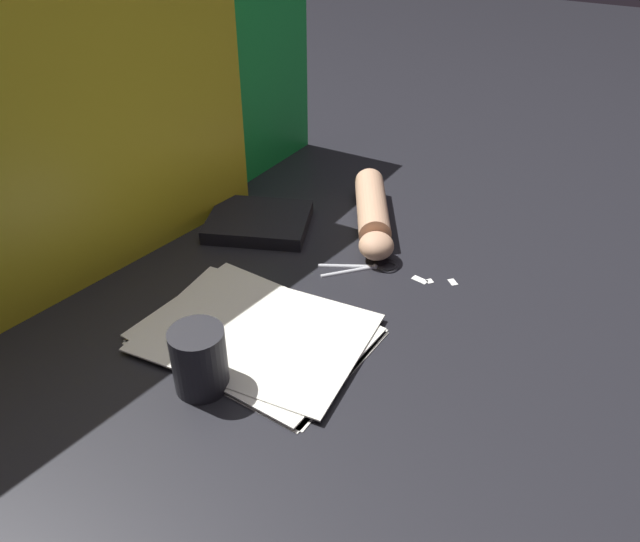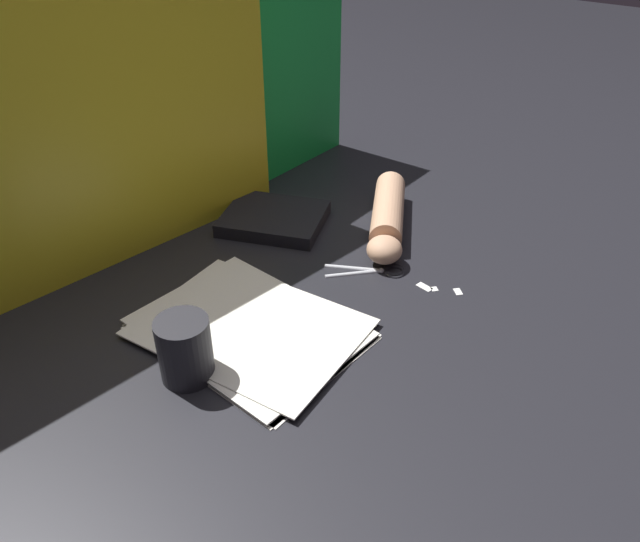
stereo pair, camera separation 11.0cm
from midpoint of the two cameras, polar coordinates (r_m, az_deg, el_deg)
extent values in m
plane|color=black|center=(1.14, 0.62, -2.40)|extent=(6.00, 6.00, 0.00)
cube|color=yellow|center=(1.15, -18.82, 11.72)|extent=(0.83, 0.14, 0.54)
cube|color=green|center=(1.36, -7.16, 15.76)|extent=(0.85, 0.05, 0.50)
cube|color=white|center=(1.06, -3.65, -5.54)|extent=(0.28, 0.37, 0.00)
cube|color=white|center=(1.05, -3.42, -5.53)|extent=(0.29, 0.38, 0.00)
cube|color=white|center=(1.06, -3.65, -5.25)|extent=(0.29, 0.38, 0.00)
cube|color=white|center=(1.05, -3.41, -5.28)|extent=(0.29, 0.38, 0.00)
cube|color=black|center=(1.35, -1.92, 4.75)|extent=(0.24, 0.26, 0.03)
sphere|color=silver|center=(1.21, 8.22, 0.08)|extent=(0.01, 0.01, 0.01)
cylinder|color=silver|center=(1.20, 5.70, -0.19)|extent=(0.09, 0.08, 0.01)
torus|color=black|center=(1.22, 9.36, 0.20)|extent=(0.06, 0.06, 0.01)
cylinder|color=silver|center=(1.21, 5.62, 0.31)|extent=(0.06, 0.10, 0.01)
torus|color=black|center=(1.21, 9.42, -0.03)|extent=(0.06, 0.06, 0.01)
cylinder|color=tan|center=(1.36, 8.57, 5.47)|extent=(0.25, 0.18, 0.07)
ellipsoid|color=tan|center=(1.22, 8.48, 1.87)|extent=(0.10, 0.10, 0.05)
cube|color=white|center=(1.18, 13.05, -1.69)|extent=(0.02, 0.02, 0.00)
cube|color=white|center=(1.19, 15.12, -1.91)|extent=(0.02, 0.02, 0.00)
cube|color=white|center=(1.18, 12.16, -1.51)|extent=(0.02, 0.03, 0.00)
cylinder|color=#232328|center=(0.95, -9.05, -7.21)|extent=(0.08, 0.08, 0.10)
camera|label=1|loc=(0.05, -87.14, 1.95)|focal=35.00mm
camera|label=2|loc=(0.05, 92.86, -1.95)|focal=35.00mm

